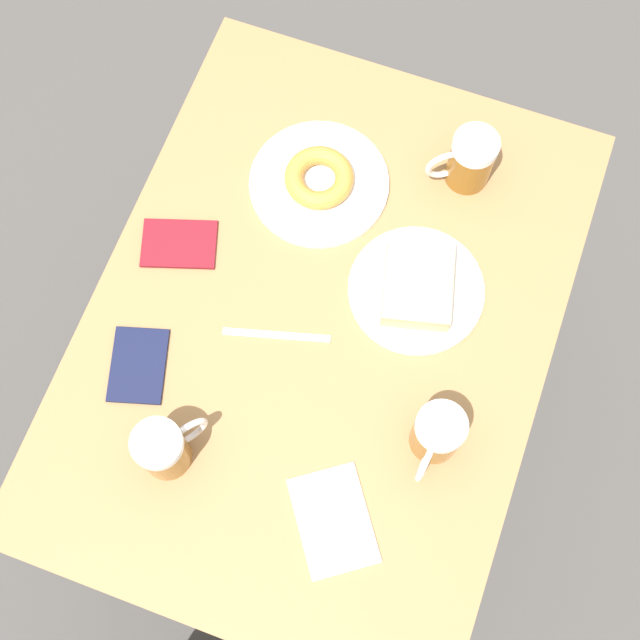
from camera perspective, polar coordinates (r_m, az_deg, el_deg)
ground_plane at (r=2.22m, az=-0.00°, el=-6.69°), size 8.00×8.00×0.00m
table at (r=1.53m, az=-0.00°, el=-1.10°), size 0.75×1.02×0.78m
plate_with_cake at (r=1.48m, az=6.23°, el=2.13°), size 0.23×0.23×0.05m
plate_with_donut at (r=1.55m, az=-0.06°, el=8.89°), size 0.24×0.24×0.04m
beer_mug_left at (r=1.38m, az=-9.96°, el=-8.09°), size 0.09×0.11×0.11m
beer_mug_center at (r=1.37m, az=7.48°, el=-7.29°), size 0.08×0.12×0.11m
beer_mug_right at (r=1.55m, az=9.54°, el=10.07°), size 0.11×0.09×0.11m
napkin_folded at (r=1.40m, az=0.87°, el=-12.72°), size 0.18×0.19×0.00m
fork at (r=1.46m, az=-2.80°, el=-0.98°), size 0.17×0.06×0.00m
passport_near_edge at (r=1.53m, az=-9.01°, el=4.84°), size 0.15×0.12×0.01m
passport_far_edge at (r=1.47m, az=-11.56°, el=-2.86°), size 0.12×0.15×0.01m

